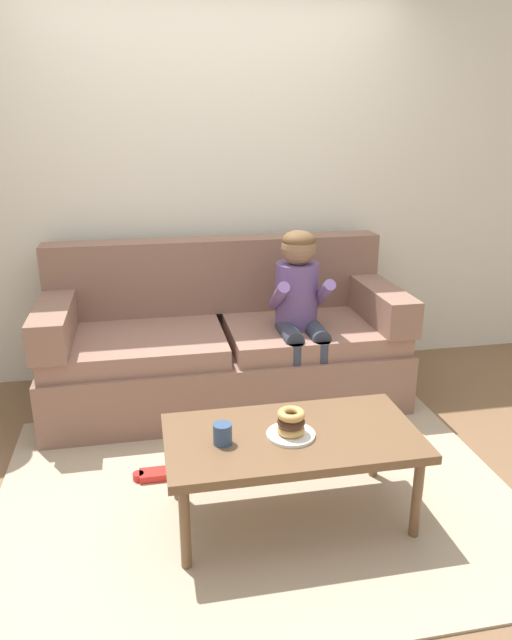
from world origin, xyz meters
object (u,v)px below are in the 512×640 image
at_px(coffee_table, 292,442).
at_px(person_child, 300,303).
at_px(couch, 224,346).
at_px(mug, 223,434).
at_px(toy_controller, 156,476).
at_px(donut, 291,429).

xyz_separation_m(coffee_table, person_child, (0.32, 1.09, 0.28)).
distance_m(couch, mug, 1.34).
xyz_separation_m(couch, toy_controller, (-0.48, -0.88, -0.33)).
relative_size(couch, donut, 18.27).
relative_size(couch, person_child, 1.99).
height_order(coffee_table, person_child, person_child).
height_order(donut, toy_controller, donut).
bearing_deg(mug, coffee_table, 3.97).
xyz_separation_m(person_child, mug, (-0.63, -1.11, -0.19)).
xyz_separation_m(mug, toy_controller, (-0.29, 0.44, -0.45)).
xyz_separation_m(couch, mug, (-0.19, -1.32, 0.13)).
xyz_separation_m(person_child, toy_controller, (-0.91, -0.67, -0.65)).
bearing_deg(couch, toy_controller, -118.45).
bearing_deg(person_child, mug, -119.60).
bearing_deg(donut, couch, 94.45).
bearing_deg(donut, mug, -179.34).
relative_size(person_child, donut, 9.18).
bearing_deg(mug, toy_controller, 123.10).
distance_m(couch, donut, 1.32).
xyz_separation_m(donut, toy_controller, (-0.58, 0.43, -0.44)).
distance_m(person_child, toy_controller, 1.30).
relative_size(couch, mug, 24.36).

